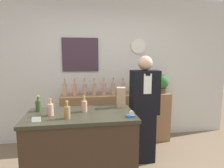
# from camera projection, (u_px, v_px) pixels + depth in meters

# --- Properties ---
(back_wall) EXTENTS (5.20, 0.09, 2.70)m
(back_wall) POSITION_uv_depth(u_px,v_px,m) (102.00, 70.00, 3.82)
(back_wall) COLOR silver
(back_wall) RESTS_ON ground_plane
(back_shelf) EXTENTS (2.02, 0.36, 0.92)m
(back_shelf) POSITION_uv_depth(u_px,v_px,m) (116.00, 118.00, 3.75)
(back_shelf) COLOR #8E6642
(back_shelf) RESTS_ON ground_plane
(display_counter) EXTENTS (1.27, 0.71, 0.95)m
(display_counter) POSITION_uv_depth(u_px,v_px,m) (81.00, 151.00, 2.43)
(display_counter) COLOR #382619
(display_counter) RESTS_ON ground_plane
(shopkeeper) EXTENTS (0.41, 0.26, 1.63)m
(shopkeeper) POSITION_uv_depth(u_px,v_px,m) (144.00, 110.00, 3.03)
(shopkeeper) COLOR black
(shopkeeper) RESTS_ON ground_plane
(potted_plant) EXTENTS (0.28, 0.28, 0.35)m
(potted_plant) POSITION_uv_depth(u_px,v_px,m) (161.00, 83.00, 3.78)
(potted_plant) COLOR #4C3D2D
(potted_plant) RESTS_ON back_shelf
(paper_bag) EXTENTS (0.12, 0.11, 0.26)m
(paper_bag) POSITION_uv_depth(u_px,v_px,m) (121.00, 97.00, 2.63)
(paper_bag) COLOR tan
(paper_bag) RESTS_ON display_counter
(tape_dispenser) EXTENTS (0.09, 0.06, 0.07)m
(tape_dispenser) POSITION_uv_depth(u_px,v_px,m) (131.00, 115.00, 2.22)
(tape_dispenser) COLOR #2D66A8
(tape_dispenser) RESTS_ON display_counter
(price_card_left) EXTENTS (0.09, 0.02, 0.06)m
(price_card_left) POSITION_uv_depth(u_px,v_px,m) (36.00, 119.00, 2.06)
(price_card_left) COLOR white
(price_card_left) RESTS_ON display_counter
(counter_bottle_0) EXTENTS (0.07, 0.07, 0.20)m
(counter_bottle_0) POSITION_uv_depth(u_px,v_px,m) (38.00, 105.00, 2.45)
(counter_bottle_0) COLOR #354B27
(counter_bottle_0) RESTS_ON display_counter
(counter_bottle_1) EXTENTS (0.07, 0.07, 0.20)m
(counter_bottle_1) POSITION_uv_depth(u_px,v_px,m) (50.00, 109.00, 2.27)
(counter_bottle_1) COLOR tan
(counter_bottle_1) RESTS_ON display_counter
(counter_bottle_2) EXTENTS (0.07, 0.07, 0.20)m
(counter_bottle_2) POSITION_uv_depth(u_px,v_px,m) (67.00, 112.00, 2.16)
(counter_bottle_2) COLOR olive
(counter_bottle_2) RESTS_ON display_counter
(counter_bottle_3) EXTENTS (0.07, 0.07, 0.20)m
(counter_bottle_3) POSITION_uv_depth(u_px,v_px,m) (84.00, 106.00, 2.42)
(counter_bottle_3) COLOR tan
(counter_bottle_3) RESTS_ON display_counter
(shelf_bottle_0) EXTENTS (0.07, 0.07, 0.31)m
(shelf_bottle_0) POSITION_uv_depth(u_px,v_px,m) (65.00, 89.00, 3.53)
(shelf_bottle_0) COLOR tan
(shelf_bottle_0) RESTS_ON back_shelf
(shelf_bottle_1) EXTENTS (0.07, 0.07, 0.31)m
(shelf_bottle_1) POSITION_uv_depth(u_px,v_px,m) (75.00, 89.00, 3.54)
(shelf_bottle_1) COLOR tan
(shelf_bottle_1) RESTS_ON back_shelf
(shelf_bottle_2) EXTENTS (0.07, 0.07, 0.31)m
(shelf_bottle_2) POSITION_uv_depth(u_px,v_px,m) (85.00, 89.00, 3.59)
(shelf_bottle_2) COLOR tan
(shelf_bottle_2) RESTS_ON back_shelf
(shelf_bottle_3) EXTENTS (0.07, 0.07, 0.31)m
(shelf_bottle_3) POSITION_uv_depth(u_px,v_px,m) (94.00, 88.00, 3.62)
(shelf_bottle_3) COLOR tan
(shelf_bottle_3) RESTS_ON back_shelf
(shelf_bottle_4) EXTENTS (0.07, 0.07, 0.31)m
(shelf_bottle_4) POSITION_uv_depth(u_px,v_px,m) (104.00, 88.00, 3.64)
(shelf_bottle_4) COLOR tan
(shelf_bottle_4) RESTS_ON back_shelf
(shelf_bottle_5) EXTENTS (0.07, 0.07, 0.31)m
(shelf_bottle_5) POSITION_uv_depth(u_px,v_px,m) (113.00, 88.00, 3.68)
(shelf_bottle_5) COLOR tan
(shelf_bottle_5) RESTS_ON back_shelf
(shelf_bottle_6) EXTENTS (0.07, 0.07, 0.31)m
(shelf_bottle_6) POSITION_uv_depth(u_px,v_px,m) (123.00, 88.00, 3.68)
(shelf_bottle_6) COLOR tan
(shelf_bottle_6) RESTS_ON back_shelf
(shelf_bottle_7) EXTENTS (0.07, 0.07, 0.31)m
(shelf_bottle_7) POSITION_uv_depth(u_px,v_px,m) (132.00, 88.00, 3.72)
(shelf_bottle_7) COLOR tan
(shelf_bottle_7) RESTS_ON back_shelf
(shelf_bottle_8) EXTENTS (0.07, 0.07, 0.31)m
(shelf_bottle_8) POSITION_uv_depth(u_px,v_px,m) (141.00, 87.00, 3.73)
(shelf_bottle_8) COLOR tan
(shelf_bottle_8) RESTS_ON back_shelf
(shelf_bottle_9) EXTENTS (0.07, 0.07, 0.31)m
(shelf_bottle_9) POSITION_uv_depth(u_px,v_px,m) (150.00, 87.00, 3.78)
(shelf_bottle_9) COLOR tan
(shelf_bottle_9) RESTS_ON back_shelf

